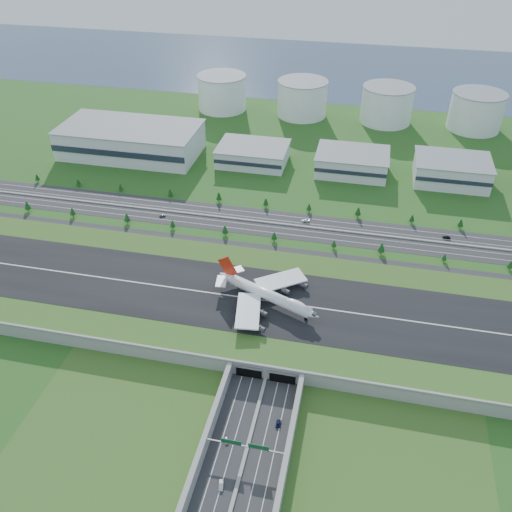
% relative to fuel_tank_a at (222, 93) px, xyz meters
% --- Properties ---
extents(ground, '(1200.00, 1200.00, 0.00)m').
position_rel_fuel_tank_a_xyz_m(ground, '(120.00, -310.00, -17.50)').
color(ground, '#275319').
rests_on(ground, ground).
extents(airfield_deck, '(520.00, 100.00, 9.20)m').
position_rel_fuel_tank_a_xyz_m(airfield_deck, '(120.00, -310.09, -13.38)').
color(airfield_deck, gray).
rests_on(airfield_deck, ground).
extents(underpass_road, '(38.80, 120.40, 8.00)m').
position_rel_fuel_tank_a_xyz_m(underpass_road, '(120.00, -409.42, -14.07)').
color(underpass_road, '#28282B').
rests_on(underpass_road, ground).
extents(sign_gantry_near, '(38.70, 0.70, 9.80)m').
position_rel_fuel_tank_a_xyz_m(sign_gantry_near, '(120.00, -405.04, -10.55)').
color(sign_gantry_near, gray).
rests_on(sign_gantry_near, ground).
extents(north_expressway, '(560.00, 36.00, 0.12)m').
position_rel_fuel_tank_a_xyz_m(north_expressway, '(120.00, -215.00, -17.44)').
color(north_expressway, '#28282B').
rests_on(north_expressway, ground).
extents(tree_row, '(503.72, 48.65, 8.33)m').
position_rel_fuel_tank_a_xyz_m(tree_row, '(119.72, -215.75, -12.88)').
color(tree_row, '#3D2819').
rests_on(tree_row, ground).
extents(hangar_west, '(120.00, 60.00, 25.00)m').
position_rel_fuel_tank_a_xyz_m(hangar_west, '(-50.00, -125.00, -5.00)').
color(hangar_west, silver).
rests_on(hangar_west, ground).
extents(hangar_mid_a, '(58.00, 42.00, 15.00)m').
position_rel_fuel_tank_a_xyz_m(hangar_mid_a, '(60.00, -120.00, -10.00)').
color(hangar_mid_a, silver).
rests_on(hangar_mid_a, ground).
extents(hangar_mid_b, '(58.00, 42.00, 17.00)m').
position_rel_fuel_tank_a_xyz_m(hangar_mid_b, '(145.00, -120.00, -9.00)').
color(hangar_mid_b, silver).
rests_on(hangar_mid_b, ground).
extents(hangar_mid_c, '(58.00, 42.00, 19.00)m').
position_rel_fuel_tank_a_xyz_m(hangar_mid_c, '(225.00, -120.00, -8.00)').
color(hangar_mid_c, silver).
rests_on(hangar_mid_c, ground).
extents(fuel_tank_a, '(50.00, 50.00, 35.00)m').
position_rel_fuel_tank_a_xyz_m(fuel_tank_a, '(0.00, 0.00, 0.00)').
color(fuel_tank_a, white).
rests_on(fuel_tank_a, ground).
extents(fuel_tank_b, '(50.00, 50.00, 35.00)m').
position_rel_fuel_tank_a_xyz_m(fuel_tank_b, '(85.00, 0.00, 0.00)').
color(fuel_tank_b, white).
rests_on(fuel_tank_b, ground).
extents(fuel_tank_c, '(50.00, 50.00, 35.00)m').
position_rel_fuel_tank_a_xyz_m(fuel_tank_c, '(170.00, 0.00, 0.00)').
color(fuel_tank_c, white).
rests_on(fuel_tank_c, ground).
extents(fuel_tank_d, '(50.00, 50.00, 35.00)m').
position_rel_fuel_tank_a_xyz_m(fuel_tank_d, '(255.00, 0.00, 0.00)').
color(fuel_tank_d, white).
rests_on(fuel_tank_d, ground).
extents(bay_water, '(1200.00, 260.00, 0.06)m').
position_rel_fuel_tank_a_xyz_m(bay_water, '(120.00, 170.00, -17.47)').
color(bay_water, '#354865').
rests_on(bay_water, ground).
extents(boeing_747, '(64.04, 59.30, 20.99)m').
position_rel_fuel_tank_a_xyz_m(boeing_747, '(110.82, -311.26, -3.54)').
color(boeing_747, white).
rests_on(boeing_747, airfield_deck).
extents(car_0, '(2.83, 4.13, 1.31)m').
position_rel_fuel_tank_a_xyz_m(car_0, '(110.21, -399.54, -16.73)').
color(car_0, silver).
rests_on(car_0, ground).
extents(car_1, '(2.64, 5.24, 1.65)m').
position_rel_fuel_tank_a_xyz_m(car_1, '(113.56, -420.86, -16.56)').
color(car_1, white).
rests_on(car_1, ground).
extents(car_2, '(2.37, 4.80, 1.31)m').
position_rel_fuel_tank_a_xyz_m(car_2, '(131.20, -385.49, -16.72)').
color(car_2, '#0C1340').
rests_on(car_2, ground).
extents(car_4, '(4.96, 3.58, 1.57)m').
position_rel_fuel_tank_a_xyz_m(car_4, '(14.71, -223.10, -16.60)').
color(car_4, '#58585D').
rests_on(car_4, ground).
extents(car_5, '(5.21, 1.84, 1.71)m').
position_rel_fuel_tank_a_xyz_m(car_5, '(217.06, -208.57, -16.52)').
color(car_5, black).
rests_on(car_5, ground).
extents(car_7, '(5.99, 2.53, 1.72)m').
position_rel_fuel_tank_a_xyz_m(car_7, '(118.45, -207.84, -16.52)').
color(car_7, silver).
rests_on(car_7, ground).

